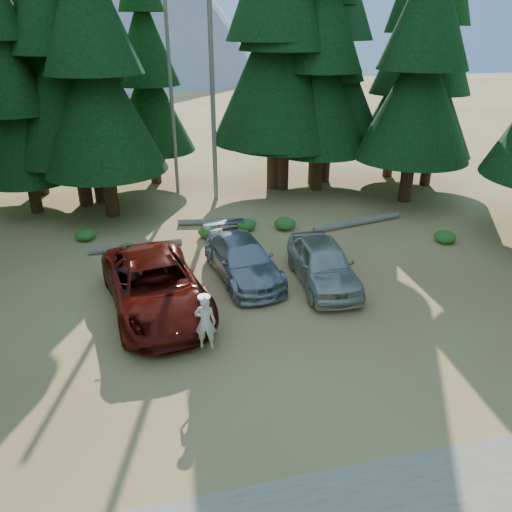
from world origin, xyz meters
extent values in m
plane|color=#A47645|center=(0.00, 0.00, 0.00)|extent=(160.00, 160.00, 0.00)
cylinder|color=gray|center=(0.80, 14.50, 6.00)|extent=(0.24, 0.24, 12.00)
cylinder|color=gray|center=(-1.20, 16.00, 5.00)|extent=(0.20, 0.20, 10.00)
cone|color=gray|center=(-8.00, 95.00, 10.00)|extent=(36.00, 36.00, 20.00)
imported|color=#590F07|center=(-3.09, 3.06, 0.89)|extent=(3.90, 6.80, 1.79)
imported|color=#9EA1A6|center=(0.28, 4.78, 0.74)|extent=(2.70, 5.33, 1.48)
imported|color=beige|center=(3.10, 3.57, 0.83)|extent=(2.27, 4.98, 1.66)
imported|color=beige|center=(-1.82, -0.05, 1.21)|extent=(0.70, 0.55, 1.69)
cylinder|color=white|center=(-1.82, 0.00, 2.02)|extent=(0.36, 0.36, 0.04)
cylinder|color=gray|center=(-3.71, 8.38, 0.14)|extent=(3.99, 0.51, 0.28)
cylinder|color=gray|center=(0.20, 10.50, 0.16)|extent=(3.79, 0.98, 0.31)
cylinder|color=gray|center=(6.85, 8.83, 0.16)|extent=(4.88, 1.35, 0.32)
ellipsoid|color=#267122|center=(-4.05, 7.79, 0.26)|extent=(0.95, 0.95, 0.52)
ellipsoid|color=#267122|center=(-5.92, 10.00, 0.25)|extent=(0.91, 0.91, 0.50)
ellipsoid|color=#267122|center=(-4.17, 7.11, 0.26)|extent=(0.93, 0.93, 0.51)
ellipsoid|color=#267122|center=(-0.43, 9.06, 0.26)|extent=(0.95, 0.95, 0.52)
ellipsoid|color=#267122|center=(1.44, 9.51, 0.25)|extent=(0.90, 0.90, 0.50)
ellipsoid|color=#267122|center=(3.28, 9.18, 0.28)|extent=(1.03, 1.03, 0.57)
ellipsoid|color=#267122|center=(9.83, 5.99, 0.26)|extent=(0.96, 0.96, 0.53)
camera|label=1|loc=(-3.19, -12.14, 8.94)|focal=35.00mm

